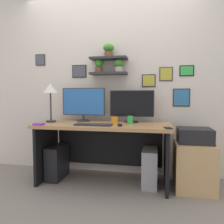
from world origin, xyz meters
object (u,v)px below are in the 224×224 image
Objects in this scene: desk_lamp at (50,91)px; scissors_tray at (39,124)px; cell_phone at (168,128)px; printer at (195,136)px; coffee_mug at (115,120)px; keyboard at (93,125)px; computer_tower_right at (150,167)px; computer_mouse at (120,125)px; drawer_cabinet at (194,166)px; computer_tower_left at (57,162)px; pen_cup at (130,120)px; desk at (104,139)px; monitor_left at (84,103)px; monitor_right at (132,105)px.

desk_lamp is 4.22× the size of scissors_tray.
cell_phone reaches higher than printer.
desk_lamp is 0.93m from coffee_mug.
keyboard is 3.67× the size of scissors_tray.
cell_phone is at bearing -54.99° from computer_tower_right.
scissors_tray is (-0.96, -0.09, -0.00)m from computer_mouse.
computer_mouse reaches higher than computer_tower_right.
drawer_cabinet is 1.27× the size of computer_tower_left.
pen_cup is at bearing 176.47° from computer_tower_right.
computer_tower_right is (0.65, 0.21, -0.54)m from keyboard.
desk reaches higher than printer.
desk is at bearing 2.60° from computer_tower_left.
cell_phone is at bearing 1.15° from scissors_tray.
printer is at bearing 9.66° from keyboard.
printer is (1.41, -0.20, -0.36)m from monitor_left.
keyboard is 0.98× the size of computer_tower_right.
keyboard is at bearing -135.77° from monitor_right.
computer_tower_left is (-0.31, -0.19, -0.78)m from monitor_left.
computer_mouse is 0.90× the size of pen_cup.
printer reaches higher than computer_tower_left.
pen_cup is (-0.44, 0.29, 0.05)m from cell_phone.
monitor_right is 1.28× the size of computer_tower_right.
pen_cup is 0.18× the size of drawer_cabinet.
desk_lamp is (-0.96, 0.22, 0.40)m from computer_mouse.
printer is (0.75, -0.02, -0.16)m from pen_cup.
desk is 3.77× the size of keyboard.
computer_tower_right is (-0.19, 0.28, -0.53)m from cell_phone.
scissors_tray is at bearing -166.69° from computer_tower_right.
pen_cup reaches higher than cell_phone.
desk_lamp reaches higher than coffee_mug.
keyboard is at bearing 8.93° from scissors_tray.
scissors_tray is (-0.39, -0.50, -0.23)m from monitor_left.
cell_phone is 1.56× the size of coffee_mug.
monitor_left is at bearing 122.34° from keyboard.
cell_phone is 1.49m from scissors_tray.
computer_mouse is at bearing -166.20° from printer.
keyboard is 0.65m from scissors_tray.
keyboard is at bearing -20.12° from computer_tower_left.
scissors_tray is 1.83m from printer.
printer is (1.81, 0.30, -0.13)m from scissors_tray.
monitor_right is 1.31× the size of keyboard.
computer_mouse is at bearing -1.75° from keyboard.
coffee_mug is at bearing -0.93° from desk_lamp.
coffee_mug is 0.96m from printer.
desk is at bearing 134.45° from computer_mouse.
computer_tower_right is (0.34, 0.22, -0.54)m from computer_mouse.
scissors_tray is at bearing -170.60° from drawer_cabinet.
coffee_mug is 0.90× the size of pen_cup.
drawer_cabinet is at bearing 9.40° from scissors_tray.
desk is 18.45× the size of coffee_mug.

